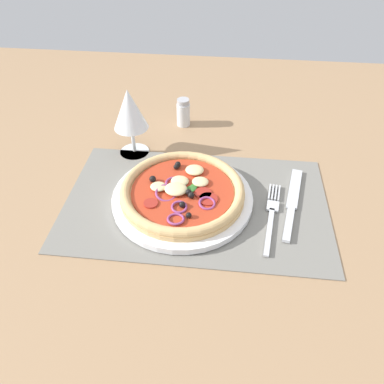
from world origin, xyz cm
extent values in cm
cube|color=#9E7A56|center=(0.00, 0.00, -1.20)|extent=(190.00, 140.00, 2.40)
cube|color=slate|center=(0.00, 0.00, 0.20)|extent=(48.98, 30.06, 0.40)
cylinder|color=white|center=(-2.56, 0.20, 1.03)|extent=(26.22, 26.22, 1.25)
cylinder|color=tan|center=(-2.56, 0.20, 2.15)|extent=(23.02, 23.02, 1.00)
torus|color=tan|center=(-2.56, 0.20, 3.01)|extent=(22.98, 22.98, 1.80)
cylinder|color=#B7381E|center=(-2.56, 0.20, 2.80)|extent=(18.88, 18.88, 0.30)
ellipsoid|color=beige|center=(-3.29, 1.94, 3.46)|extent=(3.36, 3.03, 1.01)
ellipsoid|color=beige|center=(-3.67, -0.52, 3.57)|extent=(4.14, 3.73, 1.24)
ellipsoid|color=beige|center=(-6.99, -0.43, 3.40)|extent=(3.01, 2.71, 0.90)
ellipsoid|color=beige|center=(-0.85, 5.48, 3.49)|extent=(3.57, 3.21, 1.07)
ellipsoid|color=beige|center=(0.55, 2.20, 3.42)|extent=(3.10, 2.79, 0.93)
sphere|color=black|center=(-4.30, 6.84, 3.53)|extent=(1.16, 1.16, 1.16)
sphere|color=black|center=(-1.29, -1.05, 3.51)|extent=(1.12, 1.12, 1.12)
sphere|color=black|center=(-0.61, -6.82, 3.46)|extent=(1.02, 1.02, 1.02)
sphere|color=black|center=(-4.53, 6.08, 3.49)|extent=(1.07, 1.07, 1.07)
sphere|color=black|center=(-8.39, 1.81, 3.59)|extent=(1.27, 1.27, 1.27)
sphere|color=black|center=(-0.71, -1.89, 3.55)|extent=(1.21, 1.21, 1.21)
sphere|color=black|center=(-2.02, -4.41, 3.52)|extent=(1.14, 1.14, 1.14)
torus|color=#8E3D75|center=(-3.98, 1.38, 3.20)|extent=(4.02, 3.99, 0.91)
torus|color=#8E3D75|center=(-2.69, -7.71, 3.20)|extent=(3.06, 3.08, 0.75)
torus|color=#8E3D75|center=(-5.35, -1.42, 3.20)|extent=(4.12, 4.00, 1.72)
torus|color=#8E3D75|center=(2.24, -3.27, 3.20)|extent=(3.12, 3.09, 1.11)
torus|color=#8E3D75|center=(-2.50, -4.76, 3.20)|extent=(2.91, 2.94, 0.81)
cylinder|color=#A3281E|center=(2.36, -2.07, 3.10)|extent=(3.38, 3.38, 0.30)
cylinder|color=#A3281E|center=(1.33, -0.59, 3.10)|extent=(3.10, 3.10, 0.30)
cylinder|color=#A3281E|center=(-5.08, 0.72, 3.10)|extent=(2.77, 2.77, 0.30)
cylinder|color=#A3281E|center=(-7.63, -4.25, 3.10)|extent=(2.54, 2.54, 0.30)
ellipsoid|color=#2D6B28|center=(-0.65, 0.67, 3.15)|extent=(2.18, 3.09, 0.30)
ellipsoid|color=#2D6B28|center=(-1.43, -0.17, 3.15)|extent=(2.68, 3.12, 0.30)
ellipsoid|color=#2D6B28|center=(-4.31, 0.22, 3.15)|extent=(2.60, 3.13, 0.30)
ellipsoid|color=#2D6B28|center=(-4.20, 0.40, 3.15)|extent=(3.07, 2.11, 0.30)
cube|color=silver|center=(13.28, -6.36, 0.62)|extent=(2.43, 11.18, 0.44)
cube|color=silver|center=(14.22, 0.42, 0.62)|extent=(2.53, 2.80, 0.44)
cube|color=silver|center=(15.59, 3.68, 0.62)|extent=(0.91, 4.32, 0.44)
cube|color=silver|center=(14.99, 3.76, 0.62)|extent=(0.91, 4.32, 0.44)
cube|color=silver|center=(14.40, 3.85, 0.62)|extent=(0.91, 4.32, 0.44)
cube|color=silver|center=(13.81, 3.93, 0.62)|extent=(0.91, 4.32, 0.44)
cube|color=silver|center=(16.74, -4.38, 0.71)|extent=(2.90, 8.49, 0.62)
cube|color=silver|center=(18.68, 5.43, 0.62)|extent=(4.21, 11.77, 0.44)
cylinder|color=silver|center=(-15.11, 14.79, 0.20)|extent=(6.40, 6.40, 0.40)
cylinder|color=silver|center=(-15.11, 14.79, 3.40)|extent=(0.80, 0.80, 6.00)
cone|color=silver|center=(-15.11, 14.79, 10.65)|extent=(7.20, 7.20, 8.50)
cone|color=#4C993D|center=(-15.11, 14.79, 10.51)|extent=(6.33, 6.33, 7.42)
cylinder|color=silver|center=(-5.78, 27.35, 2.75)|extent=(3.20, 3.20, 5.50)
cylinder|color=#ADADB2|center=(-5.78, 27.35, 6.10)|extent=(2.88, 2.88, 1.20)
camera|label=1|loc=(4.69, -50.77, 48.37)|focal=34.89mm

